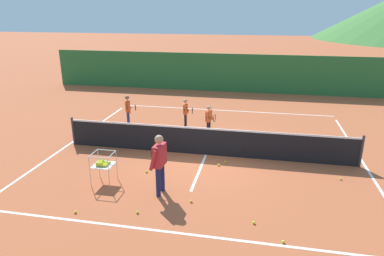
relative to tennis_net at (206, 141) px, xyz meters
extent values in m
plane|color=#B25633|center=(0.00, 0.00, -0.50)|extent=(120.00, 120.00, 0.00)
cube|color=white|center=(0.00, -4.51, -0.50)|extent=(10.23, 0.08, 0.01)
cube|color=white|center=(0.00, 5.66, -0.50)|extent=(10.23, 0.08, 0.01)
cube|color=white|center=(-5.12, 0.00, -0.50)|extent=(0.08, 10.16, 0.01)
cube|color=white|center=(5.12, 0.00, -0.50)|extent=(0.08, 10.16, 0.01)
cube|color=white|center=(0.00, 0.00, -0.50)|extent=(0.08, 5.22, 0.01)
cylinder|color=#333338|center=(-4.91, 0.00, 0.03)|extent=(0.08, 0.08, 1.05)
cylinder|color=#333338|center=(4.91, 0.00, 0.03)|extent=(0.08, 0.08, 1.05)
cube|color=black|center=(0.00, 0.00, -0.04)|extent=(9.74, 0.02, 0.92)
cube|color=white|center=(0.00, 0.00, 0.45)|extent=(9.74, 0.03, 0.06)
cylinder|color=#191E4C|center=(-0.80, -3.01, -0.09)|extent=(0.12, 0.12, 0.83)
cylinder|color=#191E4C|center=(-0.77, -2.70, -0.09)|extent=(0.12, 0.12, 0.83)
cube|color=#B2262D|center=(-0.78, -2.85, 0.62)|extent=(0.27, 0.51, 0.58)
sphere|color=tan|center=(-0.78, -2.85, 1.06)|extent=(0.23, 0.23, 0.23)
cylinder|color=#B2262D|center=(-0.88, -3.13, 0.58)|extent=(0.23, 0.11, 0.57)
cylinder|color=#B2262D|center=(-0.80, -2.57, 0.58)|extent=(0.18, 0.10, 0.57)
torus|color=#262628|center=(-1.06, -2.55, 0.53)|extent=(0.05, 0.29, 0.29)
cylinder|color=black|center=(-0.82, -2.57, 0.53)|extent=(0.22, 0.05, 0.03)
cylinder|color=navy|center=(-3.79, 2.54, -0.17)|extent=(0.10, 0.10, 0.66)
cylinder|color=navy|center=(-3.68, 2.32, -0.17)|extent=(0.10, 0.10, 0.66)
cube|color=#E55926|center=(-3.74, 2.43, 0.40)|extent=(0.34, 0.44, 0.47)
sphere|color=#996B4C|center=(-3.74, 2.43, 0.75)|extent=(0.18, 0.18, 0.18)
cylinder|color=#E55926|center=(-3.79, 2.66, 0.37)|extent=(0.19, 0.14, 0.46)
cylinder|color=#E55926|center=(-3.61, 2.24, 0.36)|extent=(0.15, 0.12, 0.46)
torus|color=#262628|center=(-3.37, 2.36, 0.36)|extent=(0.15, 0.27, 0.29)
cylinder|color=black|center=(-3.59, 2.25, 0.36)|extent=(0.21, 0.12, 0.03)
cylinder|color=black|center=(-1.34, 2.87, -0.20)|extent=(0.09, 0.09, 0.60)
cylinder|color=black|center=(-1.31, 2.64, -0.20)|extent=(0.09, 0.09, 0.60)
cube|color=#E55926|center=(-1.32, 2.76, 0.32)|extent=(0.21, 0.38, 0.42)
sphere|color=tan|center=(-1.32, 2.76, 0.64)|extent=(0.17, 0.17, 0.17)
cylinder|color=#E55926|center=(-1.30, 2.97, 0.29)|extent=(0.17, 0.09, 0.41)
cylinder|color=#E55926|center=(-1.26, 2.56, 0.29)|extent=(0.13, 0.08, 0.42)
torus|color=#262628|center=(-1.00, 2.59, 0.30)|extent=(0.06, 0.29, 0.29)
cylinder|color=black|center=(-1.24, 2.56, 0.30)|extent=(0.22, 0.06, 0.03)
cylinder|color=black|center=(-0.20, 2.09, -0.20)|extent=(0.09, 0.09, 0.60)
cylinder|color=black|center=(-0.24, 1.86, -0.20)|extent=(0.09, 0.09, 0.60)
cube|color=#E55926|center=(-0.22, 1.97, 0.31)|extent=(0.22, 0.38, 0.42)
sphere|color=tan|center=(-0.22, 1.97, 0.63)|extent=(0.17, 0.17, 0.17)
cylinder|color=#E55926|center=(-0.14, 2.17, 0.28)|extent=(0.17, 0.09, 0.41)
cylinder|color=#E55926|center=(-0.23, 1.77, 0.28)|extent=(0.13, 0.08, 0.41)
torus|color=#262628|center=(0.04, 1.72, 0.29)|extent=(0.07, 0.29, 0.29)
cylinder|color=black|center=(-0.20, 1.76, 0.29)|extent=(0.22, 0.06, 0.03)
cylinder|color=#B7B7BC|center=(-2.82, -2.29, -0.05)|extent=(0.02, 0.02, 0.89)
cylinder|color=#B7B7BC|center=(-2.26, -2.29, -0.05)|extent=(0.02, 0.02, 0.89)
cylinder|color=#B7B7BC|center=(-2.82, -2.85, -0.05)|extent=(0.02, 0.02, 0.89)
cylinder|color=#B7B7BC|center=(-2.26, -2.85, -0.05)|extent=(0.02, 0.02, 0.89)
cube|color=#B7B7BC|center=(-2.54, -2.57, 0.05)|extent=(0.56, 0.56, 0.01)
cube|color=#B7B7BC|center=(-2.54, -2.29, 0.39)|extent=(0.56, 0.02, 0.02)
cube|color=#B7B7BC|center=(-2.54, -2.85, 0.39)|extent=(0.56, 0.02, 0.02)
cube|color=#B7B7BC|center=(-2.82, -2.57, 0.39)|extent=(0.02, 0.56, 0.02)
cube|color=#B7B7BC|center=(-2.26, -2.57, 0.39)|extent=(0.02, 0.56, 0.02)
sphere|color=yellow|center=(-2.67, -2.70, 0.09)|extent=(0.07, 0.07, 0.07)
sphere|color=yellow|center=(-2.66, -2.63, 0.08)|extent=(0.07, 0.07, 0.07)
sphere|color=yellow|center=(-2.67, -2.56, 0.08)|extent=(0.07, 0.07, 0.07)
sphere|color=yellow|center=(-2.67, -2.51, 0.08)|extent=(0.07, 0.07, 0.07)
sphere|color=yellow|center=(-2.66, -2.44, 0.09)|extent=(0.07, 0.07, 0.07)
sphere|color=yellow|center=(-2.61, -2.70, 0.09)|extent=(0.07, 0.07, 0.07)
sphere|color=yellow|center=(-2.60, -2.63, 0.08)|extent=(0.07, 0.07, 0.07)
sphere|color=yellow|center=(-2.60, -2.57, 0.08)|extent=(0.07, 0.07, 0.07)
sphere|color=yellow|center=(-2.60, -2.50, 0.08)|extent=(0.07, 0.07, 0.07)
sphere|color=yellow|center=(-2.60, -2.43, 0.09)|extent=(0.07, 0.07, 0.07)
sphere|color=yellow|center=(-2.54, -2.70, 0.08)|extent=(0.07, 0.07, 0.07)
sphere|color=yellow|center=(-2.53, -2.64, 0.08)|extent=(0.07, 0.07, 0.07)
sphere|color=yellow|center=(-2.54, -2.57, 0.08)|extent=(0.07, 0.07, 0.07)
sphere|color=yellow|center=(-2.54, -2.50, 0.09)|extent=(0.07, 0.07, 0.07)
sphere|color=yellow|center=(-2.54, -2.44, 0.08)|extent=(0.07, 0.07, 0.07)
sphere|color=yellow|center=(-2.47, -2.70, 0.09)|extent=(0.07, 0.07, 0.07)
sphere|color=yellow|center=(-2.47, -2.64, 0.08)|extent=(0.07, 0.07, 0.07)
sphere|color=yellow|center=(-2.48, -2.57, 0.08)|extent=(0.07, 0.07, 0.07)
sphere|color=yellow|center=(-2.47, -2.50, 0.09)|extent=(0.07, 0.07, 0.07)
sphere|color=yellow|center=(-2.48, -2.44, 0.08)|extent=(0.07, 0.07, 0.07)
sphere|color=yellow|center=(-2.41, -2.70, 0.09)|extent=(0.07, 0.07, 0.07)
sphere|color=yellow|center=(-2.40, -2.63, 0.09)|extent=(0.07, 0.07, 0.07)
sphere|color=yellow|center=(-2.41, -2.57, 0.09)|extent=(0.07, 0.07, 0.07)
sphere|color=yellow|center=(-2.40, -2.51, 0.08)|extent=(0.07, 0.07, 0.07)
sphere|color=yellow|center=(-2.40, -2.44, 0.08)|extent=(0.07, 0.07, 0.07)
sphere|color=yellow|center=(-2.67, -2.70, 0.14)|extent=(0.07, 0.07, 0.07)
sphere|color=yellow|center=(-2.67, -2.63, 0.14)|extent=(0.07, 0.07, 0.07)
sphere|color=yellow|center=(-2.67, -2.57, 0.14)|extent=(0.07, 0.07, 0.07)
sphere|color=yellow|center=(-2.67, -2.51, 0.14)|extent=(0.07, 0.07, 0.07)
sphere|color=yellow|center=(-2.67, -2.44, 0.14)|extent=(0.07, 0.07, 0.07)
sphere|color=yellow|center=(-2.60, -2.70, 0.14)|extent=(0.07, 0.07, 0.07)
sphere|color=yellow|center=(-2.60, -2.63, 0.14)|extent=(0.07, 0.07, 0.07)
sphere|color=yellow|center=(-2.60, -2.56, 0.14)|extent=(0.07, 0.07, 0.07)
sphere|color=yellow|center=(-2.60, -2.51, 0.14)|extent=(0.07, 0.07, 0.07)
sphere|color=yellow|center=(-2.60, -2.44, 0.14)|extent=(0.07, 0.07, 0.07)
sphere|color=yellow|center=(-2.54, -2.70, 0.14)|extent=(0.07, 0.07, 0.07)
sphere|color=yellow|center=(-2.54, -2.63, 0.14)|extent=(0.07, 0.07, 0.07)
sphere|color=yellow|center=(4.16, -1.06, -0.47)|extent=(0.07, 0.07, 0.07)
sphere|color=yellow|center=(-1.53, -1.01, -0.47)|extent=(0.07, 0.07, 0.07)
sphere|color=yellow|center=(0.71, -0.55, -0.47)|extent=(0.07, 0.07, 0.07)
sphere|color=yellow|center=(2.38, -4.40, -0.47)|extent=(0.07, 0.07, 0.07)
sphere|color=yellow|center=(0.54, -0.81, -0.47)|extent=(0.07, 0.07, 0.07)
sphere|color=yellow|center=(0.12, -3.16, -0.47)|extent=(0.07, 0.07, 0.07)
sphere|color=yellow|center=(1.74, -3.81, -0.47)|extent=(0.07, 0.07, 0.07)
sphere|color=yellow|center=(-1.06, -3.93, -0.47)|extent=(0.07, 0.07, 0.07)
sphere|color=yellow|center=(-2.55, -4.22, -0.47)|extent=(0.07, 0.07, 0.07)
sphere|color=yellow|center=(-1.55, -1.73, -0.47)|extent=(0.07, 0.07, 0.07)
cube|color=#286B33|center=(0.00, 9.92, 0.63)|extent=(22.51, 0.08, 2.26)
camera|label=1|loc=(1.70, -10.93, 4.22)|focal=32.74mm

